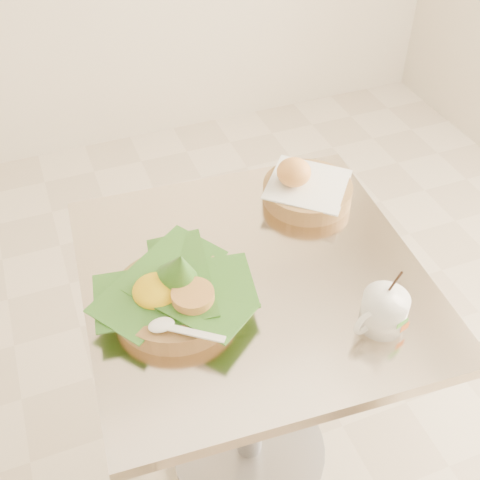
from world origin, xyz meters
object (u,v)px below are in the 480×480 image
object	(u,v)px
rice_basket	(175,292)
bread_basket	(305,188)
coffee_mug	(383,311)
cafe_table	(252,339)

from	to	relation	value
rice_basket	bread_basket	world-z (taller)	rice_basket
coffee_mug	rice_basket	bearing A→B (deg)	152.00
rice_basket	coffee_mug	bearing A→B (deg)	-28.00
cafe_table	bread_basket	xyz separation A→B (m)	(0.21, 0.19, 0.25)
cafe_table	coffee_mug	xyz separation A→B (m)	(0.18, -0.22, 0.26)
coffee_mug	cafe_table	bearing A→B (deg)	129.18
bread_basket	cafe_table	bearing A→B (deg)	-138.13
cafe_table	bread_basket	world-z (taller)	bread_basket
cafe_table	rice_basket	xyz separation A→B (m)	(-0.18, -0.03, 0.26)
bread_basket	coffee_mug	xyz separation A→B (m)	(-0.03, -0.40, 0.01)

